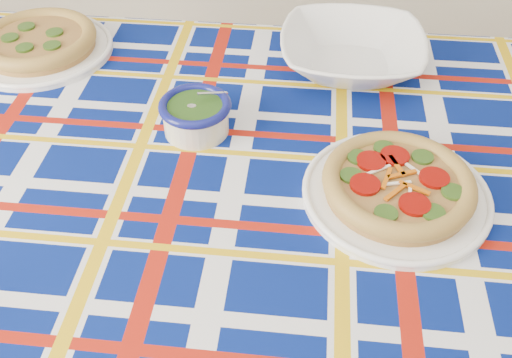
# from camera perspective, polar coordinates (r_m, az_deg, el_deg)

# --- Properties ---
(dining_table) EXTENTS (1.86, 1.24, 0.84)m
(dining_table) POSITION_cam_1_polar(r_m,az_deg,el_deg) (1.10, 3.07, -3.24)
(dining_table) COLOR brown
(dining_table) RESTS_ON floor
(tablecloth) EXTENTS (1.90, 1.28, 0.12)m
(tablecloth) POSITION_cam_1_polar(r_m,az_deg,el_deg) (1.08, 3.12, -2.24)
(tablecloth) COLOR navy
(tablecloth) RESTS_ON dining_table
(main_focaccia_plate) EXTENTS (0.34, 0.34, 0.07)m
(main_focaccia_plate) POSITION_cam_1_polar(r_m,az_deg,el_deg) (1.01, 14.04, -0.49)
(main_focaccia_plate) COLOR #9E6E38
(main_focaccia_plate) RESTS_ON tablecloth
(pesto_bowl) EXTENTS (0.15, 0.15, 0.08)m
(pesto_bowl) POSITION_cam_1_polar(r_m,az_deg,el_deg) (1.13, -6.07, 6.55)
(pesto_bowl) COLOR #1A390F
(pesto_bowl) RESTS_ON tablecloth
(serving_bowl) EXTENTS (0.35, 0.35, 0.08)m
(serving_bowl) POSITION_cam_1_polar(r_m,az_deg,el_deg) (1.33, 9.56, 12.42)
(serving_bowl) COLOR white
(serving_bowl) RESTS_ON tablecloth
(second_focaccia_plate) EXTENTS (0.40, 0.40, 0.06)m
(second_focaccia_plate) POSITION_cam_1_polar(r_m,az_deg,el_deg) (1.47, -20.94, 12.78)
(second_focaccia_plate) COLOR #9E6E38
(second_focaccia_plate) RESTS_ON tablecloth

